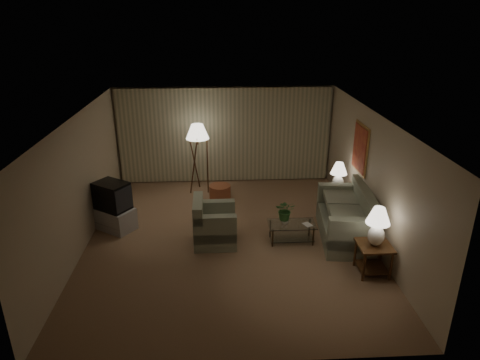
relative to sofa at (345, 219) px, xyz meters
name	(u,v)px	position (x,y,z in m)	size (l,w,h in m)	color
ground	(229,239)	(-2.50, 0.06, -0.44)	(7.00, 7.00, 0.00)	#8D654E
room_shell	(227,141)	(-2.48, 1.57, 1.31)	(6.04, 7.02, 2.72)	#C5B498
sofa	(345,219)	(0.00, 0.00, 0.00)	(2.20, 1.43, 0.88)	gray
armchair	(215,225)	(-2.79, -0.03, -0.05)	(0.94, 0.90, 0.78)	gray
side_table_near	(374,253)	(0.15, -1.35, -0.02)	(0.61, 0.61, 0.60)	#391D0F
side_table_far	(336,197)	(0.15, 1.25, -0.05)	(0.45, 0.37, 0.60)	#391D0F
table_lamp_near	(378,223)	(0.15, -1.35, 0.61)	(0.44, 0.44, 0.76)	white
table_lamp_far	(339,174)	(0.15, 1.25, 0.56)	(0.40, 0.40, 0.68)	white
coffee_table	(292,230)	(-1.17, -0.10, -0.16)	(1.00, 0.54, 0.41)	silver
tv_cabinet	(115,218)	(-5.05, 0.69, -0.19)	(1.03, 0.95, 0.50)	#B2B1B4
crt_tv	(112,196)	(-5.05, 0.69, 0.37)	(0.88, 0.83, 0.62)	black
floor_lamp	(198,157)	(-3.22, 2.75, 0.54)	(0.61, 0.61, 1.87)	#391D0F
ottoman	(220,192)	(-2.66, 2.20, -0.25)	(0.56, 0.56, 0.37)	#974933
vase	(285,221)	(-1.32, -0.10, 0.05)	(0.15, 0.15, 0.15)	white
flowers	(286,208)	(-1.32, -0.10, 0.36)	(0.41, 0.35, 0.45)	#30662D
book	(304,225)	(-0.92, -0.20, -0.02)	(0.15, 0.21, 0.02)	olive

